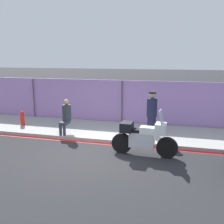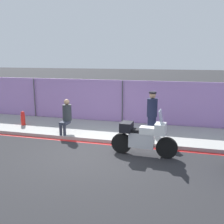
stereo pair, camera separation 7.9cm
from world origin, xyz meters
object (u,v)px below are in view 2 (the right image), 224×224
motorcycle (143,137)px  person_seated_on_curb (66,114)px  fire_hydrant (23,118)px  officer_standing (152,113)px

motorcycle → person_seated_on_curb: bearing=160.6°
person_seated_on_curb → fire_hydrant: 2.49m
motorcycle → person_seated_on_curb: (-3.25, 1.29, 0.26)m
officer_standing → fire_hydrant: (-5.65, -0.12, -0.54)m
motorcycle → person_seated_on_curb: size_ratio=1.58×
motorcycle → fire_hydrant: bearing=163.9°
officer_standing → fire_hydrant: 5.67m
motorcycle → officer_standing: size_ratio=1.27×
person_seated_on_curb → fire_hydrant: (-2.38, 0.58, -0.44)m
person_seated_on_curb → fire_hydrant: size_ratio=2.14×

